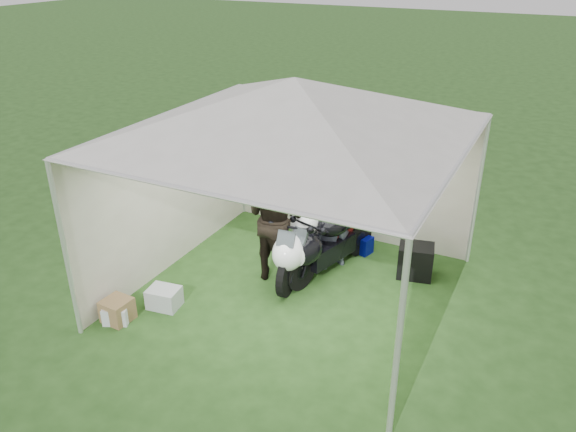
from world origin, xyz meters
The scene contains 11 objects.
ground centered at (0.00, 0.00, 0.00)m, with size 80.00×80.00×0.00m, color #214417.
canopy_tent centered at (0.00, 0.03, 2.58)m, with size 5.66×5.66×3.00m.
motorcycle_white centered at (-0.14, 0.51, 0.55)m, with size 0.58×2.00×0.99m.
motorcycle_black centered at (0.18, 0.69, 0.53)m, with size 0.78×1.89×0.95m.
paddock_stand centered at (0.42, 1.54, 0.14)m, with size 0.37×0.23×0.27m, color #0B14D3.
person_dark_jacket centered at (-0.42, 0.30, 0.97)m, with size 0.94×0.73×1.94m, color black.
person_blue_jacket centered at (0.19, 0.93, 0.81)m, with size 0.59×0.39×1.61m, color slate.
equipment_box centered at (1.38, 1.21, 0.25)m, with size 0.49×0.40×0.49m, color black.
crate_0 centered at (-1.40, -1.07, 0.14)m, with size 0.41×0.32×0.27m, color #B7BCC0.
crate_1 centered at (-1.75, -1.59, 0.15)m, with size 0.34×0.34×0.30m, color olive.
crate_2 centered at (-1.74, -1.61, 0.12)m, with size 0.32×0.26×0.23m, color silver.
Camera 1 is at (2.91, -5.94, 4.38)m, focal length 35.00 mm.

